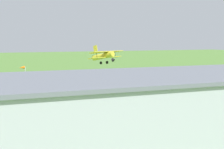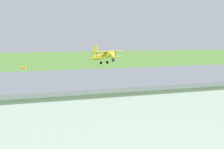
# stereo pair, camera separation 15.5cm
# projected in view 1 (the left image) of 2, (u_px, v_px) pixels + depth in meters

# --- Properties ---
(ground_plane) EXTENTS (400.00, 400.00, 0.00)m
(ground_plane) POSITION_uv_depth(u_px,v_px,m) (81.00, 91.00, 65.41)
(ground_plane) COLOR #568438
(hangar) EXTENTS (35.56, 14.99, 7.63)m
(hangar) POSITION_uv_depth(u_px,v_px,m) (167.00, 109.00, 32.17)
(hangar) COLOR #B7BCC6
(hangar) RESTS_ON ground_plane
(biplane) EXTENTS (8.87, 6.99, 4.08)m
(biplane) POSITION_uv_depth(u_px,v_px,m) (104.00, 56.00, 64.50)
(biplane) COLOR yellow
(person_watching_takeoff) EXTENTS (0.53, 0.53, 1.69)m
(person_watching_takeoff) POSITION_uv_depth(u_px,v_px,m) (9.00, 122.00, 37.92)
(person_watching_takeoff) COLOR navy
(person_watching_takeoff) RESTS_ON ground_plane
(person_beside_truck) EXTENTS (0.53, 0.53, 1.55)m
(person_beside_truck) POSITION_uv_depth(u_px,v_px,m) (27.00, 112.00, 43.31)
(person_beside_truck) COLOR orange
(person_beside_truck) RESTS_ON ground_plane
(windsock) EXTENTS (1.46, 1.26, 5.68)m
(windsock) POSITION_uv_depth(u_px,v_px,m) (22.00, 69.00, 62.17)
(windsock) COLOR silver
(windsock) RESTS_ON ground_plane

